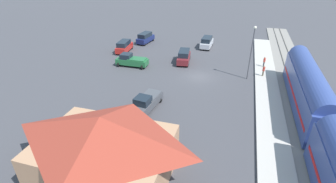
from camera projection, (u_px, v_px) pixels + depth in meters
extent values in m
plane|color=#424247|center=(199.00, 77.00, 39.40)|extent=(200.00, 200.00, 0.00)
cube|color=gray|center=(296.00, 88.00, 35.85)|extent=(4.80, 70.00, 0.18)
cube|color=#59544C|center=(302.00, 88.00, 35.60)|extent=(0.10, 70.00, 0.12)
cube|color=#59544C|center=(291.00, 86.00, 35.96)|extent=(0.10, 70.00, 0.12)
cube|color=#B7B2A8|center=(267.00, 84.00, 36.83)|extent=(3.20, 46.00, 0.30)
cube|color=#33478C|center=(306.00, 91.00, 30.65)|extent=(2.90, 18.22, 3.70)
cube|color=red|center=(293.00, 92.00, 31.16)|extent=(0.04, 16.76, 0.36)
cylinder|color=#33478C|center=(310.00, 78.00, 29.82)|extent=(2.75, 17.49, 2.76)
cube|color=tan|center=(106.00, 158.00, 20.96)|extent=(10.65, 7.72, 3.61)
pyramid|color=#9E3828|center=(101.00, 129.00, 19.56)|extent=(11.45, 8.52, 2.31)
cube|color=#4C3323|center=(126.00, 137.00, 24.60)|extent=(1.10, 0.08, 2.10)
cylinder|color=brown|center=(263.00, 73.00, 38.80)|extent=(0.22, 0.22, 0.85)
cylinder|color=#CC3F33|center=(264.00, 69.00, 38.45)|extent=(0.36, 0.36, 0.62)
sphere|color=tan|center=(264.00, 66.00, 38.25)|extent=(0.24, 0.24, 0.24)
cylinder|color=#333338|center=(264.00, 64.00, 42.14)|extent=(0.22, 0.22, 0.85)
cylinder|color=#CC3F33|center=(265.00, 60.00, 41.79)|extent=(0.36, 0.36, 0.62)
sphere|color=tan|center=(265.00, 58.00, 41.59)|extent=(0.24, 0.24, 0.24)
cube|color=#47494F|center=(147.00, 103.00, 30.75)|extent=(2.58, 5.59, 0.92)
cube|color=#19232D|center=(143.00, 101.00, 29.51)|extent=(1.91, 1.92, 0.84)
cylinder|color=black|center=(145.00, 117.00, 28.93)|extent=(0.22, 0.76, 0.76)
cylinder|color=black|center=(132.00, 113.00, 29.53)|extent=(0.22, 0.76, 0.76)
cylinder|color=black|center=(161.00, 99.00, 32.41)|extent=(0.22, 0.76, 0.76)
cylinder|color=black|center=(149.00, 97.00, 33.01)|extent=(0.22, 0.76, 0.76)
cube|color=#47494F|center=(150.00, 95.00, 31.25)|extent=(2.20, 3.17, 0.20)
cube|color=#236638|center=(132.00, 62.00, 42.89)|extent=(5.41, 1.99, 0.92)
cube|color=#19232D|center=(126.00, 56.00, 42.73)|extent=(1.74, 1.74, 0.84)
cylinder|color=black|center=(119.00, 65.00, 42.91)|extent=(0.22, 0.76, 0.76)
cylinder|color=black|center=(123.00, 61.00, 44.36)|extent=(0.22, 0.76, 0.76)
cylinder|color=black|center=(142.00, 67.00, 41.85)|extent=(0.22, 0.76, 0.76)
cylinder|color=black|center=(146.00, 64.00, 43.31)|extent=(0.22, 0.76, 0.76)
cube|color=#236638|center=(137.00, 59.00, 42.39)|extent=(2.98, 1.88, 0.20)
cube|color=silver|center=(207.00, 44.00, 51.75)|extent=(2.11, 4.96, 1.00)
cube|color=#19232D|center=(207.00, 39.00, 51.18)|extent=(1.83, 3.48, 0.88)
cylinder|color=black|center=(204.00, 43.00, 53.81)|extent=(0.22, 0.68, 0.68)
cylinder|color=black|center=(212.00, 44.00, 53.34)|extent=(0.22, 0.68, 0.68)
cylinder|color=black|center=(201.00, 48.00, 50.63)|extent=(0.22, 0.68, 0.68)
cylinder|color=black|center=(209.00, 49.00, 50.16)|extent=(0.22, 0.68, 0.68)
cube|color=red|center=(124.00, 48.00, 49.40)|extent=(2.33, 5.04, 1.00)
cube|color=#19232D|center=(124.00, 43.00, 48.83)|extent=(1.98, 3.55, 0.88)
cylinder|color=black|center=(124.00, 47.00, 51.43)|extent=(0.22, 0.68, 0.68)
cylinder|color=black|center=(132.00, 47.00, 51.12)|extent=(0.22, 0.68, 0.68)
cylinder|color=black|center=(117.00, 53.00, 48.16)|extent=(0.22, 0.68, 0.68)
cylinder|color=black|center=(125.00, 54.00, 47.84)|extent=(0.22, 0.68, 0.68)
cube|color=navy|center=(145.00, 39.00, 54.59)|extent=(2.62, 5.12, 1.00)
cube|color=#19232D|center=(145.00, 35.00, 54.03)|extent=(2.18, 3.64, 0.88)
cylinder|color=black|center=(146.00, 39.00, 56.67)|extent=(0.22, 0.68, 0.68)
cylinder|color=black|center=(153.00, 39.00, 56.04)|extent=(0.22, 0.68, 0.68)
cylinder|color=black|center=(138.00, 43.00, 53.62)|extent=(0.22, 0.68, 0.68)
cylinder|color=black|center=(145.00, 44.00, 52.99)|extent=(0.22, 0.68, 0.68)
cube|color=maroon|center=(184.00, 58.00, 44.29)|extent=(2.55, 5.10, 1.00)
cube|color=#19232D|center=(184.00, 53.00, 43.97)|extent=(2.13, 3.62, 0.88)
cylinder|color=black|center=(188.00, 65.00, 42.75)|extent=(0.22, 0.68, 0.68)
cylinder|color=black|center=(178.00, 65.00, 43.00)|extent=(0.22, 0.68, 0.68)
cylinder|color=black|center=(190.00, 57.00, 46.05)|extent=(0.22, 0.68, 0.68)
cylinder|color=black|center=(180.00, 57.00, 46.30)|extent=(0.22, 0.68, 0.68)
cylinder|color=#515156|center=(251.00, 55.00, 36.94)|extent=(0.16, 0.16, 7.72)
sphere|color=#EAE5C6|center=(255.00, 28.00, 35.03)|extent=(0.44, 0.44, 0.44)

